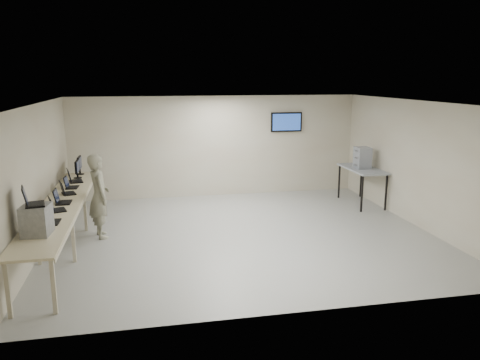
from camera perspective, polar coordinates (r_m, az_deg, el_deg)
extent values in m
cube|color=gray|center=(10.11, 0.23, -6.62)|extent=(8.00, 7.00, 0.01)
cube|color=silver|center=(9.56, 0.24, 9.44)|extent=(8.00, 7.00, 0.01)
cube|color=beige|center=(13.14, -2.86, 4.12)|extent=(8.00, 0.01, 2.80)
cube|color=beige|center=(6.45, 6.55, -4.80)|extent=(8.00, 0.01, 2.80)
cube|color=beige|center=(9.77, -23.42, 0.18)|extent=(0.01, 7.00, 2.80)
cube|color=beige|center=(11.24, 20.65, 1.90)|extent=(0.01, 7.00, 2.80)
cube|color=black|center=(13.48, 5.62, 7.07)|extent=(0.15, 0.04, 0.15)
cube|color=black|center=(13.44, 5.67, 7.05)|extent=(0.90, 0.06, 0.55)
cube|color=navy|center=(13.41, 5.72, 7.04)|extent=(0.82, 0.01, 0.47)
cube|color=beige|center=(9.81, -20.87, -2.69)|extent=(0.75, 6.00, 0.04)
cube|color=#BCB296|center=(9.76, -18.68, -2.78)|extent=(0.02, 6.00, 0.06)
cube|color=#BCB296|center=(7.38, -26.47, -11.86)|extent=(0.06, 0.06, 0.86)
cube|color=#BCB296|center=(7.24, -21.79, -11.88)|extent=(0.06, 0.06, 0.86)
cube|color=#BCB296|center=(9.14, -23.40, -6.93)|extent=(0.06, 0.06, 0.86)
cube|color=#BCB296|center=(9.03, -19.66, -6.85)|extent=(0.06, 0.06, 0.86)
cube|color=#BCB296|center=(10.83, -21.51, -3.82)|extent=(0.06, 0.06, 0.86)
cube|color=#BCB296|center=(10.74, -18.35, -3.72)|extent=(0.06, 0.06, 0.86)
cube|color=#BCB296|center=(12.69, -20.04, -1.39)|extent=(0.06, 0.06, 0.86)
cube|color=#BCB296|center=(12.61, -17.35, -1.29)|extent=(0.06, 0.06, 0.86)
cube|color=gray|center=(7.92, -23.55, -4.49)|extent=(0.44, 0.49, 0.48)
cube|color=black|center=(7.86, -23.71, -2.75)|extent=(0.35, 0.43, 0.02)
cube|color=black|center=(7.85, -24.78, -1.73)|extent=(0.15, 0.37, 0.27)
cube|color=black|center=(7.85, -24.67, -1.73)|extent=(0.12, 0.32, 0.23)
cube|color=black|center=(8.51, -22.02, -4.81)|extent=(0.27, 0.37, 0.02)
cube|color=black|center=(8.50, -22.98, -3.91)|extent=(0.08, 0.35, 0.26)
cube|color=black|center=(8.49, -22.87, -3.90)|extent=(0.05, 0.31, 0.22)
cube|color=black|center=(9.23, -21.24, -3.44)|extent=(0.33, 0.39, 0.02)
cube|color=black|center=(9.22, -22.05, -2.68)|extent=(0.16, 0.32, 0.24)
cube|color=black|center=(9.22, -21.96, -2.67)|extent=(0.13, 0.28, 0.20)
cube|color=black|center=(9.73, -20.68, -2.60)|extent=(0.27, 0.37, 0.02)
cube|color=black|center=(9.72, -21.51, -1.81)|extent=(0.07, 0.35, 0.26)
cube|color=black|center=(9.72, -21.42, -1.80)|extent=(0.05, 0.31, 0.22)
cube|color=black|center=(10.46, -20.15, -1.55)|extent=(0.35, 0.41, 0.02)
cube|color=black|center=(10.45, -20.89, -0.84)|extent=(0.17, 0.34, 0.25)
cube|color=black|center=(10.44, -20.81, -0.84)|extent=(0.14, 0.29, 0.21)
cube|color=black|center=(11.00, -19.76, -0.85)|extent=(0.26, 0.35, 0.02)
cube|color=black|center=(10.99, -20.43, -0.21)|extent=(0.08, 0.32, 0.24)
cube|color=black|center=(10.99, -20.36, -0.21)|extent=(0.06, 0.28, 0.20)
cube|color=black|center=(11.60, -19.37, -0.15)|extent=(0.37, 0.46, 0.02)
cube|color=black|center=(11.59, -20.13, 0.57)|extent=(0.16, 0.39, 0.29)
cube|color=black|center=(11.59, -20.05, 0.58)|extent=(0.13, 0.34, 0.24)
cylinder|color=black|center=(12.02, -19.17, 0.26)|extent=(0.19, 0.19, 0.01)
cube|color=black|center=(12.00, -19.20, 0.65)|extent=(0.04, 0.03, 0.15)
cube|color=black|center=(11.97, -19.26, 1.56)|extent=(0.05, 0.44, 0.29)
cube|color=black|center=(11.96, -19.13, 1.57)|extent=(0.00, 0.40, 0.25)
cylinder|color=black|center=(12.45, -18.91, 0.69)|extent=(0.20, 0.20, 0.02)
cube|color=black|center=(12.43, -18.94, 1.09)|extent=(0.04, 0.03, 0.16)
cube|color=black|center=(12.40, -19.00, 2.01)|extent=(0.05, 0.46, 0.31)
cube|color=black|center=(12.39, -18.87, 2.02)|extent=(0.00, 0.42, 0.26)
imported|color=#62655B|center=(10.13, -16.80, -1.89)|extent=(0.59, 0.74, 1.77)
cube|color=gray|center=(12.66, 14.70, 1.32)|extent=(0.75, 1.61, 0.04)
cube|color=black|center=(12.01, 14.64, -1.64)|extent=(0.04, 0.04, 0.92)
cube|color=black|center=(13.25, 12.00, -0.20)|extent=(0.04, 0.04, 0.92)
cube|color=black|center=(12.30, 17.38, -1.47)|extent=(0.04, 0.04, 0.92)
cube|color=black|center=(13.52, 14.53, -0.07)|extent=(0.04, 0.04, 0.92)
cube|color=#949AA7|center=(12.63, 14.65, 1.82)|extent=(0.35, 0.39, 0.19)
cube|color=#949AA7|center=(12.60, 14.70, 2.65)|extent=(0.35, 0.39, 0.19)
cube|color=#949AA7|center=(12.57, 14.74, 3.48)|extent=(0.35, 0.39, 0.19)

